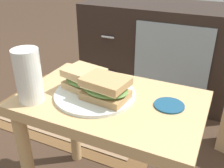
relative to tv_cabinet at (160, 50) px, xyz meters
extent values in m
cube|color=tan|center=(0.10, -0.95, 0.15)|extent=(0.56, 0.36, 0.04)
cylinder|color=tan|center=(-0.15, -1.09, -0.08)|extent=(0.04, 0.04, 0.43)
cylinder|color=tan|center=(-0.15, -0.80, -0.08)|extent=(0.04, 0.04, 0.43)
cylinder|color=tan|center=(0.34, -0.80, -0.08)|extent=(0.04, 0.04, 0.43)
cube|color=black|center=(0.00, 0.00, 0.00)|extent=(0.96, 0.44, 0.58)
cube|color=#8C9EA8|center=(0.12, -0.22, 0.01)|extent=(0.42, 0.01, 0.44)
cylinder|color=silver|center=(-0.27, -0.23, 0.12)|extent=(0.08, 0.01, 0.01)
cylinder|color=silver|center=(-0.27, -0.23, -0.10)|extent=(0.08, 0.01, 0.01)
cube|color=brown|center=(-0.34, -0.46, -0.29)|extent=(1.02, 0.67, 0.01)
cube|color=#937556|center=(-0.34, -0.46, -0.28)|extent=(0.84, 0.55, 0.00)
cylinder|color=silver|center=(0.05, -0.95, 0.17)|extent=(0.25, 0.25, 0.01)
cube|color=tan|center=(0.00, -0.94, 0.19)|extent=(0.14, 0.12, 0.02)
ellipsoid|color=#608C42|center=(0.00, -0.94, 0.21)|extent=(0.15, 0.13, 0.02)
cube|color=beige|center=(0.00, -0.94, 0.22)|extent=(0.13, 0.11, 0.01)
cube|color=tan|center=(0.00, -0.94, 0.23)|extent=(0.13, 0.11, 0.02)
cube|color=tan|center=(0.09, -0.97, 0.19)|extent=(0.14, 0.11, 0.02)
ellipsoid|color=#608C42|center=(0.09, -0.97, 0.21)|extent=(0.15, 0.12, 0.02)
cube|color=beige|center=(0.09, -0.97, 0.22)|extent=(0.13, 0.10, 0.01)
cube|color=tan|center=(0.09, -0.97, 0.24)|extent=(0.14, 0.11, 0.02)
cylinder|color=silver|center=(-0.11, -1.06, 0.25)|extent=(0.08, 0.08, 0.16)
cylinder|color=orange|center=(-0.11, -1.06, 0.24)|extent=(0.07, 0.07, 0.13)
cylinder|color=white|center=(-0.11, -1.06, 0.31)|extent=(0.07, 0.07, 0.01)
cylinder|color=navy|center=(0.27, -0.92, 0.17)|extent=(0.09, 0.09, 0.01)
camera|label=1|loc=(0.39, -1.57, 0.57)|focal=41.61mm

